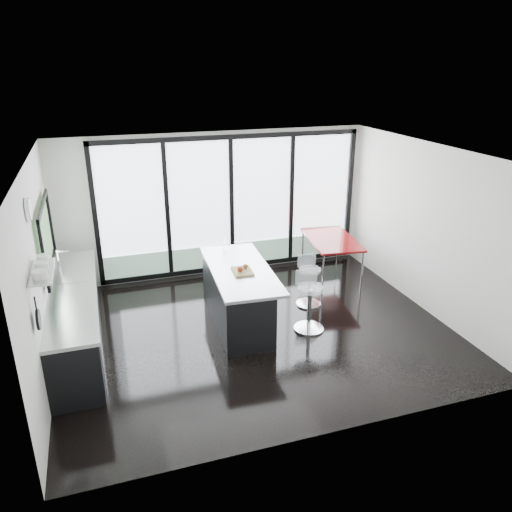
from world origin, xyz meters
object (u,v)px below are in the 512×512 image
object	(u,v)px
bar_stool_far	(309,287)
red_table	(331,258)
bar_stool_near	(310,308)
island	(236,294)

from	to	relation	value
bar_stool_far	red_table	bearing A→B (deg)	47.83
bar_stool_far	bar_stool_near	bearing A→B (deg)	-113.50
island	red_table	bearing A→B (deg)	26.36
bar_stool_near	bar_stool_far	size ratio (longest dim) A/B	1.10
island	bar_stool_far	size ratio (longest dim) A/B	3.32
island	red_table	world-z (taller)	island
bar_stool_near	red_table	bearing A→B (deg)	53.76
island	red_table	size ratio (longest dim) A/B	1.53
bar_stool_far	red_table	size ratio (longest dim) A/B	0.46
island	bar_stool_near	size ratio (longest dim) A/B	3.03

